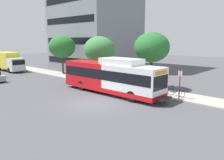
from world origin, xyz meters
name	(u,v)px	position (x,y,z in m)	size (l,w,h in m)	color
ground_plane	(44,89)	(0.00, 8.00, 0.00)	(120.00, 120.00, 0.00)	#4C4C51
sidewalk_curb	(101,82)	(7.00, 6.00, 0.07)	(3.00, 56.00, 0.14)	#A8A399
transit_bus	(111,77)	(3.62, 1.18, 1.70)	(2.58, 12.25, 3.65)	white
bus_stop_sign_pole	(180,82)	(5.87, -5.16, 1.65)	(0.10, 0.36, 2.60)	red
bicycle_parked	(176,92)	(6.48, -4.58, 0.56)	(0.52, 1.76, 1.02)	black
street_tree_near_stop	(152,47)	(8.10, -0.73, 4.59)	(3.81, 3.81, 6.08)	#4C3823
street_tree_mid_block	(99,50)	(8.07, 7.32, 4.10)	(4.12, 4.12, 5.72)	#4C3823
street_tree_far_block	(62,47)	(8.15, 15.85, 4.30)	(4.19, 4.19, 5.96)	#4C3823
box_truck_background	(9,61)	(3.58, 25.16, 1.74)	(2.32, 7.01, 3.25)	silver
lattice_comm_tower	(61,27)	(19.35, 32.07, 8.46)	(1.10, 1.10, 25.71)	#B7B7BC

